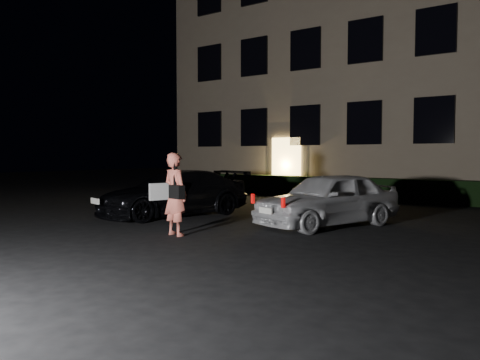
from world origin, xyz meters
The scene contains 6 objects.
ground centered at (0.00, 0.00, 0.00)m, with size 80.00×80.00×0.00m, color black.
building centered at (0.00, 14.99, 6.00)m, with size 20.00×8.11×12.00m.
hedge centered at (0.00, 10.50, 0.42)m, with size 15.00×0.70×0.85m, color black.
sedan centered at (-2.51, 2.71, 0.65)m, with size 2.99×4.78×1.29m.
hatch centered at (1.87, 3.45, 0.66)m, with size 2.85×4.18×1.32m.
man centered at (-0.24, 0.33, 0.89)m, with size 0.75×0.55×1.78m.
Camera 1 is at (6.60, -7.04, 1.71)m, focal length 35.00 mm.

